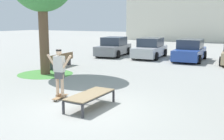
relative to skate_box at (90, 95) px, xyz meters
The scene contains 9 objects.
ground_plane 0.45m from the skate_box, 91.73° to the right, with size 120.00×120.00×0.00m, color #999993.
skate_box is the anchor object (origin of this frame).
skateboard 1.56m from the skate_box, 167.12° to the left, with size 0.28×0.82×0.09m.
skater 1.66m from the skate_box, 167.06° to the left, with size 1.00×0.31×1.69m.
grass_patch_near_left 6.45m from the skate_box, 143.88° to the left, with size 2.88×2.88×0.01m, color #47893D.
car_grey 13.70m from the skate_box, 114.37° to the left, with size 2.28×4.37×1.50m.
car_silver 12.92m from the skate_box, 101.67° to the left, with size 2.11×4.30×1.50m.
car_blue 12.46m from the skate_box, 88.06° to the left, with size 2.03×4.26×1.50m.
park_bench 8.35m from the skate_box, 134.88° to the left, with size 0.61×2.42×0.83m.
Camera 1 is at (4.63, -7.05, 2.75)m, focal length 44.29 mm.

